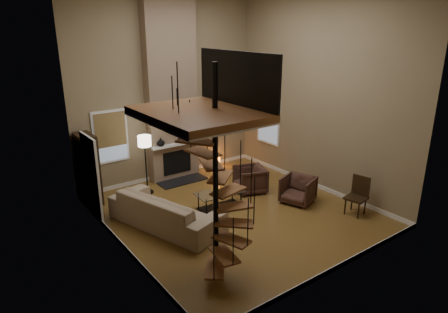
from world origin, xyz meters
TOP-DOWN VIEW (x-y plane):
  - ground at (0.00, 0.00)m, footprint 6.00×6.50m
  - back_wall at (0.00, 3.25)m, footprint 6.00×0.02m
  - front_wall at (0.00, -3.25)m, footprint 6.00×0.02m
  - left_wall at (-3.00, 0.00)m, footprint 0.02×6.50m
  - right_wall at (3.00, 0.00)m, footprint 0.02×6.50m
  - baseboard_back at (0.00, 3.24)m, footprint 6.00×0.02m
  - baseboard_front at (0.00, -3.24)m, footprint 6.00×0.02m
  - baseboard_left at (-2.99, 0.00)m, footprint 0.02×6.50m
  - baseboard_right at (2.99, 0.00)m, footprint 0.02×6.50m
  - chimney_breast at (0.00, 3.06)m, footprint 1.60×0.38m
  - hearth at (0.00, 2.57)m, footprint 1.50×0.60m
  - firebox at (0.00, 2.86)m, footprint 0.95×0.02m
  - mantel at (0.00, 2.78)m, footprint 1.70×0.18m
  - mirror_frame at (0.00, 2.84)m, footprint 0.94×0.10m
  - mirror_disc at (0.00, 2.85)m, footprint 0.80×0.01m
  - vase_left at (-0.55, 2.82)m, footprint 0.24×0.24m
  - vase_right at (0.60, 2.82)m, footprint 0.20×0.20m
  - window_back at (-1.90, 3.22)m, footprint 1.02×0.06m
  - window_right at (2.97, 2.00)m, footprint 0.06×1.02m
  - entry_door at (-2.95, 1.80)m, footprint 0.10×1.05m
  - loft at (-2.04, -1.80)m, footprint 1.70×2.20m
  - spiral_stair at (-1.78, -1.79)m, footprint 1.47×1.47m
  - hutch at (-2.75, 2.77)m, footprint 0.40×0.85m
  - sofa at (-1.75, 0.39)m, footprint 1.96×3.10m
  - armchair_near at (1.28, 0.76)m, footprint 1.07×1.05m
  - armchair_far at (1.85, -0.53)m, footprint 1.05×1.04m
  - coffee_table at (-0.15, 0.38)m, footprint 1.32×0.75m
  - bowl at (-0.15, 0.43)m, footprint 0.36×0.36m
  - book at (0.20, 0.23)m, footprint 0.22×0.28m
  - floor_lamp at (-1.24, 2.43)m, footprint 0.38×0.38m
  - accent_lamp at (1.64, 2.98)m, footprint 0.13×0.13m
  - side_chair at (2.52, -1.92)m, footprint 0.56×0.56m

SIDE VIEW (x-z plane):
  - ground at x=0.00m, z-range -0.01..0.00m
  - hearth at x=0.00m, z-range 0.00..0.04m
  - baseboard_back at x=0.00m, z-range 0.00..0.12m
  - baseboard_front at x=0.00m, z-range 0.00..0.12m
  - baseboard_left at x=-2.99m, z-range 0.00..0.12m
  - baseboard_right at x=2.99m, z-range 0.00..0.12m
  - accent_lamp at x=1.64m, z-range 0.02..0.48m
  - coffee_table at x=-0.15m, z-range 0.05..0.52m
  - armchair_near at x=1.28m, z-range -0.03..0.74m
  - armchair_far at x=1.85m, z-range -0.02..0.73m
  - sofa at x=-1.75m, z-range -0.03..0.82m
  - book at x=0.20m, z-range 0.45..0.48m
  - bowl at x=-0.15m, z-range 0.45..0.54m
  - side_chair at x=2.52m, z-range 0.02..1.03m
  - firebox at x=0.00m, z-range 0.19..0.91m
  - hutch at x=-2.75m, z-range 0.00..1.90m
  - entry_door at x=-2.95m, z-range -0.03..2.13m
  - mantel at x=0.00m, z-range 1.12..1.18m
  - vase_right at x=0.60m, z-range 1.18..1.39m
  - vase_left at x=-0.55m, z-range 1.18..1.43m
  - floor_lamp at x=-1.24m, z-range 0.56..2.26m
  - window_back at x=-1.90m, z-range 0.86..2.38m
  - window_right at x=2.97m, z-range 0.87..2.39m
  - spiral_stair at x=-1.78m, z-range -0.25..3.81m
  - mirror_frame at x=0.00m, z-range 1.48..2.42m
  - mirror_disc at x=0.00m, z-range 1.55..2.35m
  - back_wall at x=0.00m, z-range 0.00..5.50m
  - front_wall at x=0.00m, z-range 0.00..5.50m
  - left_wall at x=-3.00m, z-range 0.00..5.50m
  - right_wall at x=3.00m, z-range 0.00..5.50m
  - chimney_breast at x=0.00m, z-range 0.00..5.50m
  - loft at x=-2.04m, z-range 2.69..3.78m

